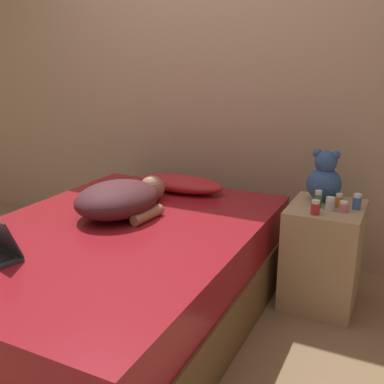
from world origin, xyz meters
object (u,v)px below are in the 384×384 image
at_px(bottle_blue, 357,202).
at_px(bottle_green, 318,199).
at_px(bottle_red, 315,207).
at_px(person_lying, 121,198).
at_px(pillow, 181,184).
at_px(bottle_clear, 330,204).
at_px(teddy_bear, 324,179).
at_px(bottle_orange, 339,201).
at_px(bottle_pink, 344,207).

relative_size(bottle_blue, bottle_green, 0.90).
bearing_deg(bottle_red, person_lying, -162.19).
relative_size(pillow, bottle_green, 6.17).
height_order(pillow, bottle_red, bottle_red).
bearing_deg(bottle_clear, teddy_bear, 112.78).
bearing_deg(bottle_orange, teddy_bear, 139.57).
height_order(person_lying, bottle_blue, person_lying).
xyz_separation_m(bottle_green, bottle_clear, (0.07, -0.02, -0.01)).
bearing_deg(bottle_orange, bottle_pink, -61.62).
bearing_deg(person_lying, bottle_pink, 26.36).
distance_m(teddy_bear, bottle_blue, 0.23).
xyz_separation_m(teddy_bear, bottle_red, (0.01, -0.26, -0.09)).
bearing_deg(bottle_clear, pillow, 172.75).
relative_size(teddy_bear, bottle_pink, 5.10).
bearing_deg(bottle_pink, pillow, 173.68).
distance_m(teddy_bear, bottle_clear, 0.20).
distance_m(teddy_bear, bottle_orange, 0.16).
bearing_deg(bottle_pink, bottle_blue, 52.59).
distance_m(pillow, bottle_red, 0.96).
height_order(pillow, bottle_orange, bottle_orange).
xyz_separation_m(teddy_bear, bottle_orange, (0.10, -0.09, -0.09)).
relative_size(pillow, person_lying, 0.88).
bearing_deg(bottle_blue, bottle_pink, -127.41).
height_order(pillow, bottle_blue, bottle_blue).
xyz_separation_m(bottle_orange, bottle_clear, (-0.03, -0.08, -0.00)).
bearing_deg(bottle_red, bottle_blue, 44.27).
height_order(pillow, teddy_bear, teddy_bear).
bearing_deg(person_lying, teddy_bear, 35.86).
bearing_deg(bottle_red, bottle_orange, 61.64).
bearing_deg(teddy_bear, bottle_clear, -67.22).
xyz_separation_m(teddy_bear, bottle_green, (-0.00, -0.14, -0.08)).
relative_size(bottle_orange, bottle_clear, 1.05).
distance_m(bottle_orange, bottle_clear, 0.08).
height_order(bottle_orange, bottle_clear, bottle_orange).
bearing_deg(bottle_orange, bottle_blue, 5.65).
xyz_separation_m(person_lying, bottle_blue, (1.21, 0.51, 0.00)).
relative_size(pillow, bottle_blue, 6.87).
bearing_deg(pillow, bottle_clear, -7.25).
xyz_separation_m(pillow, bottle_blue, (1.12, -0.04, 0.05)).
relative_size(pillow, bottle_orange, 7.71).
height_order(bottle_blue, bottle_red, bottle_blue).
xyz_separation_m(person_lying, bottle_pink, (1.16, 0.44, -0.01)).
relative_size(bottle_green, bottle_pink, 1.65).
distance_m(bottle_pink, bottle_clear, 0.07).
relative_size(person_lying, bottle_red, 8.75).
bearing_deg(bottle_red, bottle_green, 94.45).
height_order(person_lying, bottle_red, person_lying).
bearing_deg(teddy_bear, bottle_orange, -40.43).
distance_m(pillow, teddy_bear, 0.93).
bearing_deg(bottle_orange, pillow, 177.20).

